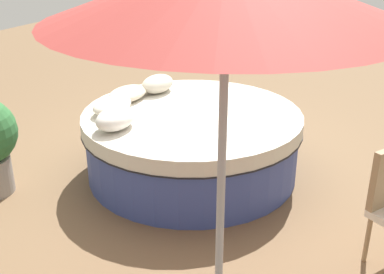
{
  "coord_description": "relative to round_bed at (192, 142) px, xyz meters",
  "views": [
    {
      "loc": [
        4.22,
        2.3,
        2.55
      ],
      "look_at": [
        0.0,
        0.0,
        0.42
      ],
      "focal_mm": 45.72,
      "sensor_mm": 36.0,
      "label": 1
    }
  ],
  "objects": [
    {
      "name": "throw_pillow_2",
      "position": [
        0.41,
        -0.73,
        0.43
      ],
      "size": [
        0.49,
        0.33,
        0.16
      ],
      "primitive_type": "ellipsoid",
      "color": "silver",
      "rests_on": "round_bed"
    },
    {
      "name": "ground_plane",
      "position": [
        0.0,
        0.0,
        -0.36
      ],
      "size": [
        16.0,
        16.0,
        0.0
      ],
      "primitive_type": "plane",
      "color": "brown"
    },
    {
      "name": "round_bed",
      "position": [
        0.0,
        0.0,
        0.0
      ],
      "size": [
        2.33,
        2.33,
        0.71
      ],
      "color": "#38478C",
      "rests_on": "ground_plane"
    },
    {
      "name": "throw_pillow_3",
      "position": [
        0.74,
        -0.44,
        0.45
      ],
      "size": [
        0.48,
        0.32,
        0.21
      ],
      "primitive_type": "ellipsoid",
      "color": "white",
      "rests_on": "round_bed"
    },
    {
      "name": "throw_pillow_1",
      "position": [
        -0.01,
        -0.83,
        0.42
      ],
      "size": [
        0.55,
        0.35,
        0.14
      ],
      "primitive_type": "ellipsoid",
      "color": "beige",
      "rests_on": "round_bed"
    },
    {
      "name": "throw_pillow_0",
      "position": [
        -0.41,
        -0.68,
        0.45
      ],
      "size": [
        0.47,
        0.31,
        0.2
      ],
      "primitive_type": "ellipsoid",
      "color": "beige",
      "rests_on": "round_bed"
    }
  ]
}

